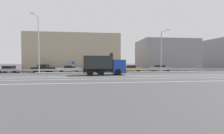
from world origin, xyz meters
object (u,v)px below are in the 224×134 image
object	(u,v)px
street_lamp_0	(38,42)
parked_car_4	(131,68)
dump_truck	(109,67)
parked_car_3	(100,68)
parked_car_0	(9,69)
median_road_sign	(73,67)
parked_car_1	(43,69)
street_lamp_1	(162,49)
parked_car_5	(160,68)
parked_car_2	(69,69)

from	to	relation	value
street_lamp_0	parked_car_4	xyz separation A→B (m)	(18.57, 3.39, -5.17)
dump_truck	parked_car_3	bearing A→B (deg)	-174.48
parked_car_0	median_road_sign	bearing A→B (deg)	80.38
parked_car_3	parked_car_4	size ratio (longest dim) A/B	1.01
parked_car_0	parked_car_4	distance (m)	25.28
median_road_sign	parked_car_1	distance (m)	7.11
parked_car_0	parked_car_3	distance (m)	18.36
street_lamp_1	parked_car_4	world-z (taller)	street_lamp_1
street_lamp_1	parked_car_3	size ratio (longest dim) A/B	1.74
parked_car_5	parked_car_1	bearing A→B (deg)	-86.06
dump_truck	parked_car_2	size ratio (longest dim) A/B	1.43
parked_car_2	parked_car_5	bearing A→B (deg)	-93.08
parked_car_1	parked_car_3	size ratio (longest dim) A/B	0.87
median_road_sign	street_lamp_0	bearing A→B (deg)	-178.88
dump_truck	street_lamp_0	size ratio (longest dim) A/B	0.66
parked_car_1	parked_car_2	world-z (taller)	parked_car_1
parked_car_1	parked_car_0	bearing A→B (deg)	92.85
dump_truck	parked_car_1	distance (m)	15.07
street_lamp_0	street_lamp_1	xyz separation A→B (m)	(24.18, 0.05, -1.11)
dump_truck	parked_car_1	size ratio (longest dim) A/B	1.65
parked_car_1	parked_car_5	world-z (taller)	parked_car_1
parked_car_3	parked_car_1	bearing A→B (deg)	92.26
median_road_sign	parked_car_0	size ratio (longest dim) A/B	0.53
parked_car_2	street_lamp_0	bearing A→B (deg)	117.37
parked_car_4	parked_car_2	bearing A→B (deg)	-84.78
parked_car_3	parked_car_4	world-z (taller)	parked_car_3
median_road_sign	parked_car_0	world-z (taller)	median_road_sign
parked_car_4	parked_car_3	bearing A→B (deg)	-87.04
parked_car_4	parked_car_0	bearing A→B (deg)	-85.71
parked_car_3	parked_car_5	xyz separation A→B (m)	(13.56, -0.44, -0.03)
dump_truck	parked_car_2	distance (m)	10.79
street_lamp_1	parked_car_1	distance (m)	24.88
parked_car_0	parked_car_2	size ratio (longest dim) A/B	0.92
parked_car_0	parked_car_5	xyz separation A→B (m)	(31.92, -0.05, 0.05)
parked_car_5	street_lamp_0	bearing A→B (deg)	-79.21
parked_car_4	parked_car_5	bearing A→B (deg)	90.34
parked_car_3	parked_car_5	size ratio (longest dim) A/B	0.98
parked_car_3	parked_car_4	xyz separation A→B (m)	(6.92, -0.07, -0.05)
parked_car_0	parked_car_4	bearing A→B (deg)	93.91
street_lamp_0	parked_car_5	distance (m)	25.91
street_lamp_1	parked_car_0	world-z (taller)	street_lamp_1
street_lamp_0	parked_car_4	bearing A→B (deg)	10.36
median_road_sign	parked_car_5	bearing A→B (deg)	8.71
median_road_sign	parked_car_5	world-z (taller)	median_road_sign
street_lamp_1	parked_car_4	size ratio (longest dim) A/B	1.75
parked_car_3	median_road_sign	bearing A→B (deg)	122.03
street_lamp_1	parked_car_4	xyz separation A→B (m)	(-5.61, 3.34, -4.07)
street_lamp_0	parked_car_1	distance (m)	5.92
street_lamp_0	dump_truck	bearing A→B (deg)	-19.09
street_lamp_1	parked_car_5	size ratio (longest dim) A/B	1.71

